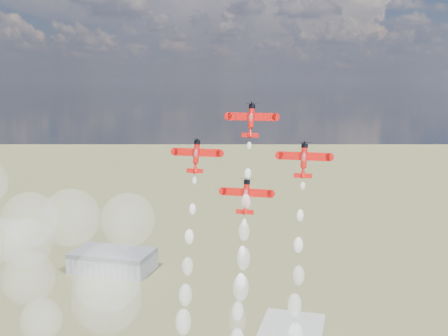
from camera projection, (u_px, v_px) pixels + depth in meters
name	position (u px, v px, depth m)	size (l,w,h in m)	color
hangar	(113.00, 261.00, 331.11)	(50.00, 28.00, 13.00)	gray
plane_lead	(251.00, 120.00, 123.80)	(11.55, 4.61, 8.06)	red
plane_left	(196.00, 155.00, 126.07)	(11.55, 4.61, 8.06)	red
plane_right	(304.00, 159.00, 119.54)	(11.55, 4.61, 8.06)	red
plane_slot	(246.00, 196.00, 121.81)	(11.55, 4.61, 8.06)	red
smoke_trail_lead	(238.00, 330.00, 118.21)	(5.27, 18.39, 54.42)	white
drifted_smoke_cloud	(69.00, 256.00, 158.36)	(58.69, 31.78, 54.22)	white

